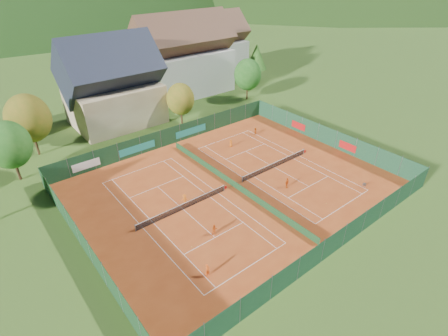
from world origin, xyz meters
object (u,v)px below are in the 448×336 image
player_left_near (208,271)px  ball_hopper (364,184)px  chalet (113,88)px  player_right_near (287,183)px  hotel_block_b (213,48)px  hotel_block_a (184,60)px  player_right_far_b (255,131)px  player_left_mid (215,230)px  player_right_far_a (231,143)px  player_left_far (185,199)px

player_left_near → ball_hopper: bearing=-16.9°
ball_hopper → player_left_near: 25.38m
chalet → player_right_near: 36.15m
hotel_block_b → ball_hopper: bearing=-106.6°
hotel_block_a → player_right_far_b: size_ratio=16.58×
player_right_far_b → player_left_near: bearing=-4.4°
hotel_block_a → player_left_mid: 48.69m
player_right_far_a → player_right_near: bearing=80.2°
player_right_far_a → player_right_far_b: 6.26m
player_right_far_b → player_left_far: bearing=-19.3°
hotel_block_b → player_right_far_a: hotel_block_b is taller
chalet → player_left_far: chalet is taller
player_left_near → player_left_far: player_left_near is taller
hotel_block_a → player_right_far_a: (-8.86, -26.88, -6.74)m
hotel_block_a → player_right_far_a: 29.09m
player_right_near → player_left_mid: bearing=169.8°
player_left_mid → player_right_near: size_ratio=0.92×
player_left_near → player_right_far_a: size_ratio=1.22×
hotel_block_b → hotel_block_a: bearing=-150.3°
hotel_block_a → player_left_far: bearing=-123.5°
player_left_far → player_left_near: bearing=87.9°
player_left_mid → player_left_far: 6.89m
ball_hopper → player_right_far_a: size_ratio=0.63×
player_right_near → player_left_near: bearing=-178.0°
ball_hopper → player_right_far_a: player_right_far_a is taller
hotel_block_a → player_right_far_a: size_ratio=16.90×
hotel_block_b → player_right_far_a: size_ratio=13.52×
chalet → player_left_mid: size_ratio=11.25×
hotel_block_a → player_left_near: bearing=-121.1°
player_left_near → player_right_far_a: (19.01, 19.39, -0.14)m
hotel_block_a → ball_hopper: bearing=-93.0°
player_left_mid → hotel_block_a: bearing=75.4°
hotel_block_b → player_right_far_a: bearing=-123.2°
hotel_block_b → player_left_near: bearing=-127.6°
hotel_block_b → player_right_near: hotel_block_b is taller
hotel_block_a → player_left_near: size_ratio=13.90×
player_left_far → player_right_far_a: 16.55m
player_left_mid → ball_hopper: bearing=1.1°
hotel_block_b → player_right_near: bearing=-116.8°
hotel_block_a → player_right_near: hotel_block_a is taller
hotel_block_a → player_left_far: 42.63m
hotel_block_b → player_left_far: size_ratio=12.08×
hotel_block_a → hotel_block_b: size_ratio=1.25×
player_left_near → hotel_block_a: bearing=44.1°
player_left_mid → chalet: bearing=97.4°
hotel_block_b → ball_hopper: 57.92m
ball_hopper → hotel_block_a: bearing=87.0°
hotel_block_a → hotel_block_b: bearing=29.7°
chalet → player_right_far_a: (10.14, -20.88, -5.99)m
player_left_near → player_left_mid: 5.95m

